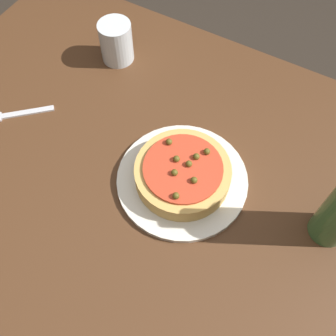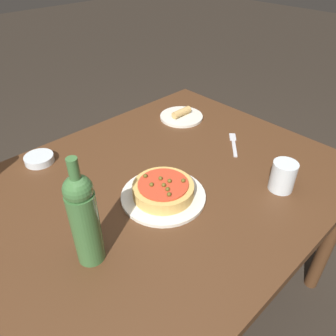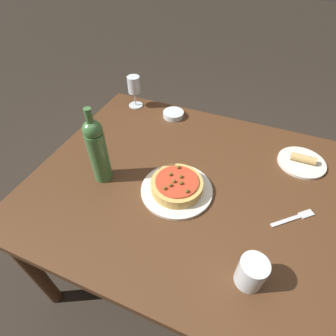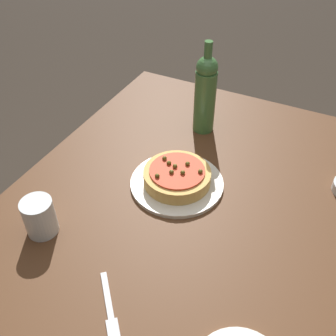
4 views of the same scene
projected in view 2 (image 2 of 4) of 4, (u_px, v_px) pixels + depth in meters
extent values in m
plane|color=#2D261E|center=(164.00, 298.00, 1.58)|extent=(14.00, 14.00, 0.00)
cube|color=#4C2D19|center=(162.00, 185.00, 1.16)|extent=(1.30, 1.02, 0.03)
cylinder|color=#4C2D19|center=(183.00, 154.00, 1.96)|extent=(0.06, 0.06, 0.69)
cylinder|color=#4C2D19|center=(330.00, 237.00, 1.44)|extent=(0.06, 0.06, 0.69)
cylinder|color=silver|center=(163.00, 196.00, 1.08)|extent=(0.28, 0.28, 0.01)
cylinder|color=tan|center=(163.00, 190.00, 1.06)|extent=(0.20, 0.20, 0.04)
cylinder|color=red|center=(163.00, 184.00, 1.05)|extent=(0.16, 0.16, 0.01)
sphere|color=brown|center=(183.00, 181.00, 1.05)|extent=(0.01, 0.01, 0.01)
sphere|color=brown|center=(169.00, 194.00, 1.00)|extent=(0.01, 0.01, 0.01)
sphere|color=brown|center=(145.00, 176.00, 1.07)|extent=(0.01, 0.01, 0.01)
sphere|color=brown|center=(167.00, 189.00, 1.02)|extent=(0.01, 0.01, 0.01)
sphere|color=brown|center=(170.00, 181.00, 1.05)|extent=(0.01, 0.01, 0.01)
sphere|color=brown|center=(152.00, 185.00, 1.04)|extent=(0.01, 0.01, 0.01)
sphere|color=brown|center=(160.00, 178.00, 1.06)|extent=(0.01, 0.01, 0.01)
sphere|color=brown|center=(164.00, 185.00, 1.03)|extent=(0.01, 0.01, 0.01)
cylinder|color=#3D6B38|center=(86.00, 228.00, 0.82)|extent=(0.07, 0.07, 0.22)
sphere|color=#3D6B38|center=(78.00, 189.00, 0.75)|extent=(0.07, 0.07, 0.07)
cylinder|color=#3D6B38|center=(74.00, 171.00, 0.72)|extent=(0.03, 0.03, 0.07)
cylinder|color=silver|center=(283.00, 176.00, 1.09)|extent=(0.08, 0.08, 0.11)
cylinder|color=silver|center=(39.00, 159.00, 1.24)|extent=(0.11, 0.11, 0.03)
cube|color=silver|center=(234.00, 148.00, 1.32)|extent=(0.10, 0.09, 0.00)
cube|color=silver|center=(233.00, 137.00, 1.39)|extent=(0.06, 0.05, 0.00)
cylinder|color=silver|center=(181.00, 117.00, 1.53)|extent=(0.20, 0.20, 0.01)
cylinder|color=tan|center=(182.00, 112.00, 1.52)|extent=(0.10, 0.03, 0.03)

